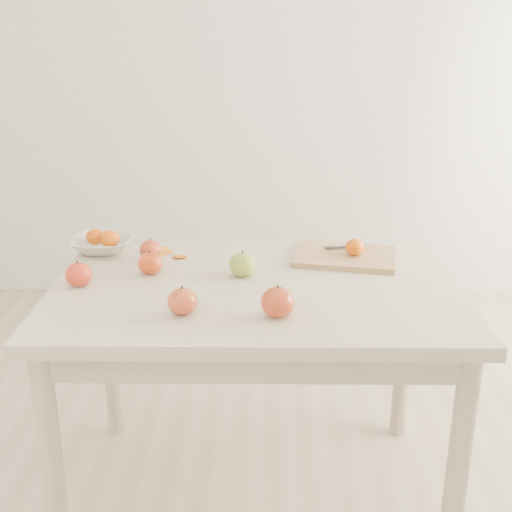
{
  "coord_description": "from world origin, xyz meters",
  "views": [
    {
      "loc": [
        0.02,
        -1.76,
        1.46
      ],
      "look_at": [
        0.0,
        0.05,
        0.82
      ],
      "focal_mm": 45.0,
      "sensor_mm": 36.0,
      "label": 1
    }
  ],
  "objects": [
    {
      "name": "bowl_tangerine_far",
      "position": [
        -0.49,
        0.27,
        0.8
      ],
      "size": [
        0.06,
        0.06,
        0.06
      ],
      "primitive_type": "ellipsoid",
      "color": "#DD5A07",
      "rests_on": "fruit_bowl"
    },
    {
      "name": "ground",
      "position": [
        0.0,
        0.0,
        0.0
      ],
      "size": [
        3.5,
        3.5,
        0.0
      ],
      "primitive_type": "plane",
      "color": "#C6B293",
      "rests_on": "ground"
    },
    {
      "name": "fruit_bowl",
      "position": [
        -0.52,
        0.29,
        0.77
      ],
      "size": [
        0.2,
        0.2,
        0.05
      ],
      "primitive_type": "imported",
      "color": "silver",
      "rests_on": "table"
    },
    {
      "name": "apple_red_b",
      "position": [
        -0.33,
        0.08,
        0.78
      ],
      "size": [
        0.08,
        0.08,
        0.07
      ],
      "primitive_type": "ellipsoid",
      "color": "#95110A",
      "rests_on": "table"
    },
    {
      "name": "paring_knife",
      "position": [
        0.34,
        0.29,
        0.78
      ],
      "size": [
        0.17,
        0.05,
        0.01
      ],
      "color": "white",
      "rests_on": "cutting_board"
    },
    {
      "name": "orange_peel_b",
      "position": [
        -0.25,
        0.23,
        0.75
      ],
      "size": [
        0.05,
        0.04,
        0.01
      ],
      "primitive_type": "cube",
      "rotation": [
        -0.14,
        0.0,
        0.03
      ],
      "color": "#CD5D0E",
      "rests_on": "table"
    },
    {
      "name": "apple_red_d",
      "position": [
        -0.52,
        -0.02,
        0.79
      ],
      "size": [
        0.08,
        0.08,
        0.07
      ],
      "primitive_type": "ellipsoid",
      "color": "#A51C17",
      "rests_on": "table"
    },
    {
      "name": "apple_red_e",
      "position": [
        0.06,
        -0.22,
        0.79
      ],
      "size": [
        0.09,
        0.09,
        0.08
      ],
      "primitive_type": "ellipsoid",
      "color": "maroon",
      "rests_on": "table"
    },
    {
      "name": "orange_peel_a",
      "position": [
        -0.32,
        0.27,
        0.75
      ],
      "size": [
        0.07,
        0.07,
        0.01
      ],
      "primitive_type": "cube",
      "rotation": [
        0.21,
        0.0,
        0.56
      ],
      "color": "orange",
      "rests_on": "table"
    },
    {
      "name": "table",
      "position": [
        0.0,
        0.0,
        0.65
      ],
      "size": [
        1.2,
        0.8,
        0.75
      ],
      "color": "beige",
      "rests_on": "ground"
    },
    {
      "name": "bowl_tangerine_near",
      "position": [
        -0.55,
        0.3,
        0.8
      ],
      "size": [
        0.06,
        0.06,
        0.05
      ],
      "primitive_type": "ellipsoid",
      "color": "orange",
      "rests_on": "fruit_bowl"
    },
    {
      "name": "apple_green",
      "position": [
        -0.04,
        0.06,
        0.79
      ],
      "size": [
        0.08,
        0.08,
        0.07
      ],
      "primitive_type": "ellipsoid",
      "color": "olive",
      "rests_on": "table"
    },
    {
      "name": "apple_red_a",
      "position": [
        -0.34,
        0.21,
        0.78
      ],
      "size": [
        0.07,
        0.07,
        0.07
      ],
      "primitive_type": "ellipsoid",
      "color": "maroon",
      "rests_on": "table"
    },
    {
      "name": "apple_red_c",
      "position": [
        -0.19,
        -0.21,
        0.79
      ],
      "size": [
        0.08,
        0.08,
        0.07
      ],
      "primitive_type": "ellipsoid",
      "color": "#A52118",
      "rests_on": "table"
    },
    {
      "name": "board_tangerine",
      "position": [
        0.32,
        0.21,
        0.8
      ],
      "size": [
        0.06,
        0.06,
        0.05
      ],
      "primitive_type": "ellipsoid",
      "color": "#C74B07",
      "rests_on": "cutting_board"
    },
    {
      "name": "cutting_board",
      "position": [
        0.29,
        0.22,
        0.76
      ],
      "size": [
        0.36,
        0.3,
        0.02
      ],
      "primitive_type": "cube",
      "rotation": [
        0.0,
        0.0,
        -0.2
      ],
      "color": "tan",
      "rests_on": "table"
    }
  ]
}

